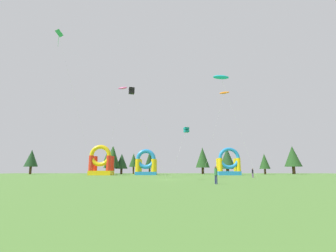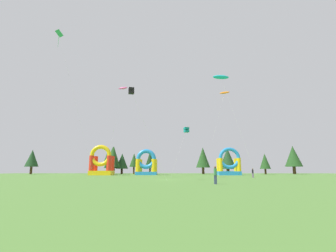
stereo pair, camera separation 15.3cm
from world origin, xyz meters
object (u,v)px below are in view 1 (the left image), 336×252
object	(u,v)px
kite_green_diamond	(59,35)
person_far_side	(253,172)
kite_teal_box	(186,130)
person_midfield	(216,173)
inflatable_yellow_castle	(146,165)
inflatable_red_slide	(229,165)
kite_cyan_parafoil	(221,77)
kite_pink_parafoil	(123,88)
kite_orange_parafoil	(224,93)
kite_black_box	(132,91)
inflatable_blue_arch	(101,164)

from	to	relation	value
kite_green_diamond	person_far_side	bearing A→B (deg)	14.52
kite_teal_box	person_midfield	world-z (taller)	kite_teal_box
inflatable_yellow_castle	inflatable_red_slide	xyz separation A→B (m)	(21.93, -2.09, 0.06)
kite_cyan_parafoil	person_midfield	xyz separation A→B (m)	(-3.57, -12.68, -15.42)
kite_teal_box	inflatable_red_slide	size ratio (longest dim) A/B	1.32
person_midfield	inflatable_yellow_castle	distance (m)	43.63
inflatable_red_slide	inflatable_yellow_castle	bearing A→B (deg)	174.54
kite_pink_parafoil	person_midfield	xyz separation A→B (m)	(17.45, -36.76, -21.59)
kite_pink_parafoil	person_far_side	world-z (taller)	kite_pink_parafoil
kite_orange_parafoil	kite_black_box	distance (m)	35.32
person_far_side	inflatable_blue_arch	distance (m)	38.28
kite_cyan_parafoil	inflatable_red_slide	size ratio (longest dim) A/B	2.37
person_far_side	inflatable_blue_arch	xyz separation A→B (m)	(-33.39, 18.62, 1.89)
kite_cyan_parafoil	inflatable_yellow_castle	size ratio (longest dim) A/B	2.46
kite_green_diamond	inflatable_red_slide	size ratio (longest dim) A/B	3.41
kite_green_diamond	kite_black_box	bearing A→B (deg)	-19.69
kite_teal_box	inflatable_red_slide	world-z (taller)	kite_teal_box
kite_orange_parafoil	kite_pink_parafoil	distance (m)	26.61
inflatable_yellow_castle	kite_cyan_parafoil	bearing A→B (deg)	-62.93
kite_green_diamond	kite_pink_parafoil	size ratio (longest dim) A/B	1.06
inflatable_yellow_castle	inflatable_red_slide	world-z (taller)	inflatable_red_slide
kite_green_diamond	inflatable_blue_arch	bearing A→B (deg)	88.87
kite_teal_box	inflatable_yellow_castle	distance (m)	24.37
kite_green_diamond	kite_black_box	distance (m)	18.05
kite_orange_parafoil	kite_black_box	bearing A→B (deg)	-124.28
inflatable_red_slide	kite_pink_parafoil	bearing A→B (deg)	-173.42
kite_cyan_parafoil	kite_black_box	bearing A→B (deg)	-157.71
kite_cyan_parafoil	inflatable_blue_arch	size ratio (longest dim) A/B	2.19
kite_pink_parafoil	inflatable_yellow_castle	distance (m)	21.66
kite_black_box	kite_cyan_parafoil	size ratio (longest dim) A/B	0.76
kite_teal_box	inflatable_red_slide	xyz separation A→B (m)	(12.23, 19.33, -6.33)
kite_pink_parafoil	inflatable_blue_arch	xyz separation A→B (m)	(-5.51, 2.40, -19.80)
kite_teal_box	inflatable_blue_arch	bearing A→B (deg)	138.89
kite_cyan_parafoil	inflatable_blue_arch	bearing A→B (deg)	135.06
person_far_side	person_midfield	xyz separation A→B (m)	(-10.43, -20.54, 0.10)
person_midfield	kite_cyan_parafoil	bearing A→B (deg)	-61.76
kite_orange_parafoil	kite_cyan_parafoil	world-z (taller)	kite_orange_parafoil
kite_cyan_parafoil	kite_pink_parafoil	world-z (taller)	kite_pink_parafoil
inflatable_yellow_castle	inflatable_red_slide	distance (m)	22.03
kite_green_diamond	inflatable_yellow_castle	bearing A→B (deg)	68.32
kite_pink_parafoil	kite_teal_box	size ratio (longest dim) A/B	2.45
inflatable_yellow_castle	person_far_side	bearing A→B (deg)	-44.54
kite_teal_box	kite_green_diamond	bearing A→B (deg)	-157.76
kite_pink_parafoil	inflatable_yellow_castle	xyz separation A→B (m)	(6.00, 5.32, -20.12)
person_far_side	kite_teal_box	bearing A→B (deg)	43.88
kite_teal_box	person_midfield	bearing A→B (deg)	-85.15
inflatable_blue_arch	kite_black_box	bearing A→B (deg)	-68.42
kite_orange_parafoil	inflatable_yellow_castle	distance (m)	28.31
inflatable_blue_arch	inflatable_red_slide	world-z (taller)	inflatable_blue_arch
person_midfield	kite_green_diamond	bearing A→B (deg)	17.42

